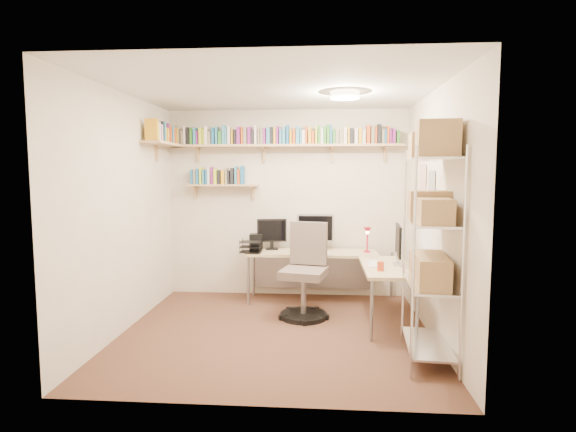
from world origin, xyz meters
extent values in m
plane|color=#3F2B1B|center=(0.00, 0.00, 0.00)|extent=(3.20, 3.20, 0.00)
cube|color=beige|center=(0.00, 1.50, 1.25)|extent=(3.20, 0.04, 2.50)
cube|color=beige|center=(-1.60, 0.00, 1.25)|extent=(0.04, 3.00, 2.50)
cube|color=beige|center=(1.60, 0.00, 1.25)|extent=(0.04, 3.00, 2.50)
cube|color=beige|center=(0.00, -1.50, 1.25)|extent=(3.20, 0.04, 2.50)
cube|color=silver|center=(0.00, 0.00, 2.50)|extent=(3.20, 3.00, 0.04)
cube|color=white|center=(1.59, 0.55, 1.55)|extent=(0.01, 0.30, 0.42)
cube|color=silver|center=(1.59, 0.15, 1.50)|extent=(0.01, 0.28, 0.38)
cylinder|color=#FFEAC6|center=(0.70, 0.20, 2.46)|extent=(0.30, 0.30, 0.06)
cube|color=tan|center=(0.00, 1.38, 2.02)|extent=(3.05, 0.25, 0.03)
cube|color=tan|center=(-1.48, 0.95, 2.02)|extent=(0.25, 1.00, 0.03)
cube|color=tan|center=(-0.85, 1.40, 1.50)|extent=(0.95, 0.20, 0.02)
cube|color=tan|center=(-1.20, 1.44, 1.95)|extent=(0.03, 0.20, 0.20)
cube|color=tan|center=(-0.30, 1.44, 1.95)|extent=(0.03, 0.20, 0.20)
cube|color=tan|center=(0.60, 1.44, 1.95)|extent=(0.03, 0.20, 0.20)
cube|color=tan|center=(1.30, 1.44, 1.95)|extent=(0.03, 0.20, 0.20)
cube|color=#C7DA28|center=(-1.46, 1.38, 2.16)|extent=(0.03, 0.13, 0.25)
cube|color=#7D745B|center=(-1.42, 1.38, 2.13)|extent=(0.04, 0.11, 0.19)
cube|color=#7D745B|center=(-1.37, 1.38, 2.13)|extent=(0.03, 0.14, 0.18)
cube|color=silver|center=(-1.34, 1.38, 2.15)|extent=(0.02, 0.14, 0.24)
cube|color=black|center=(-1.29, 1.38, 2.15)|extent=(0.04, 0.12, 0.23)
cube|color=#317A28|center=(-1.25, 1.38, 2.15)|extent=(0.03, 0.15, 0.22)
cube|color=teal|center=(-1.20, 1.38, 2.15)|extent=(0.03, 0.15, 0.22)
cube|color=#7C2175|center=(-1.17, 1.38, 2.13)|extent=(0.02, 0.12, 0.18)
cube|color=#C7DA28|center=(-1.13, 1.38, 2.14)|extent=(0.04, 0.15, 0.22)
cube|color=#C7DA28|center=(-1.08, 1.38, 2.14)|extent=(0.02, 0.12, 0.20)
cube|color=silver|center=(-1.05, 1.38, 2.15)|extent=(0.04, 0.14, 0.24)
cube|color=#7D745B|center=(-1.01, 1.38, 2.12)|extent=(0.04, 0.14, 0.17)
cube|color=#1D5E96|center=(-0.96, 1.38, 2.15)|extent=(0.03, 0.14, 0.22)
cube|color=teal|center=(-0.91, 1.38, 2.15)|extent=(0.03, 0.13, 0.23)
cube|color=#317A28|center=(-0.87, 1.38, 2.12)|extent=(0.04, 0.12, 0.17)
cube|color=teal|center=(-0.82, 1.38, 2.16)|extent=(0.03, 0.14, 0.25)
cube|color=teal|center=(-0.79, 1.38, 2.15)|extent=(0.02, 0.15, 0.23)
cube|color=silver|center=(-0.75, 1.38, 2.15)|extent=(0.03, 0.14, 0.24)
cube|color=gold|center=(-0.70, 1.38, 2.13)|extent=(0.02, 0.13, 0.19)
cube|color=black|center=(-0.67, 1.38, 2.13)|extent=(0.03, 0.15, 0.19)
cube|color=#7C2175|center=(-0.62, 1.38, 2.15)|extent=(0.04, 0.15, 0.23)
cube|color=#C8491A|center=(-0.57, 1.38, 2.15)|extent=(0.02, 0.14, 0.23)
cube|color=#7D745B|center=(-0.53, 1.38, 2.14)|extent=(0.04, 0.12, 0.22)
cube|color=#7C2175|center=(-0.48, 1.38, 2.15)|extent=(0.04, 0.12, 0.23)
cube|color=black|center=(-0.43, 1.38, 2.12)|extent=(0.04, 0.14, 0.18)
cube|color=silver|center=(-0.39, 1.38, 2.16)|extent=(0.03, 0.13, 0.25)
cube|color=#7D745B|center=(-0.35, 1.38, 2.14)|extent=(0.03, 0.12, 0.21)
cube|color=#7D745B|center=(-0.31, 1.38, 2.14)|extent=(0.03, 0.12, 0.21)
cube|color=#7C2175|center=(-0.28, 1.38, 2.14)|extent=(0.03, 0.14, 0.21)
cube|color=teal|center=(-0.23, 1.38, 2.14)|extent=(0.04, 0.14, 0.22)
cube|color=black|center=(-0.18, 1.38, 2.15)|extent=(0.04, 0.12, 0.22)
cube|color=gold|center=(-0.14, 1.38, 2.14)|extent=(0.03, 0.14, 0.22)
cube|color=#7C2175|center=(-0.11, 1.38, 2.15)|extent=(0.03, 0.14, 0.24)
cube|color=teal|center=(-0.07, 1.38, 2.13)|extent=(0.03, 0.14, 0.19)
cube|color=teal|center=(-0.02, 1.38, 2.15)|extent=(0.04, 0.14, 0.23)
cube|color=#1D5E96|center=(0.02, 1.38, 2.16)|extent=(0.03, 0.13, 0.25)
cube|color=gold|center=(0.07, 1.38, 2.13)|extent=(0.03, 0.14, 0.18)
cube|color=#C8491A|center=(0.11, 1.38, 2.13)|extent=(0.04, 0.12, 0.20)
cube|color=teal|center=(0.16, 1.38, 2.15)|extent=(0.04, 0.14, 0.23)
cube|color=teal|center=(0.20, 1.38, 2.13)|extent=(0.02, 0.14, 0.20)
cube|color=silver|center=(0.23, 1.38, 2.13)|extent=(0.04, 0.14, 0.18)
cube|color=#C8491A|center=(0.27, 1.38, 2.15)|extent=(0.02, 0.14, 0.24)
cube|color=gold|center=(0.31, 1.38, 2.14)|extent=(0.04, 0.12, 0.22)
cube|color=#C8491A|center=(0.35, 1.38, 2.12)|extent=(0.03, 0.11, 0.17)
cube|color=#C7DA28|center=(0.40, 1.38, 2.15)|extent=(0.02, 0.13, 0.23)
cube|color=#317A28|center=(0.44, 1.38, 2.15)|extent=(0.03, 0.11, 0.23)
cube|color=silver|center=(0.47, 1.38, 2.14)|extent=(0.03, 0.13, 0.20)
cube|color=#317A28|center=(0.51, 1.38, 2.15)|extent=(0.04, 0.13, 0.23)
cube|color=#317A28|center=(0.55, 1.38, 2.16)|extent=(0.03, 0.12, 0.25)
cube|color=#1D5E96|center=(0.59, 1.38, 2.16)|extent=(0.02, 0.13, 0.25)
cube|color=#317A28|center=(0.63, 1.38, 2.13)|extent=(0.04, 0.12, 0.19)
cube|color=#7D745B|center=(0.67, 1.38, 2.13)|extent=(0.04, 0.14, 0.18)
cube|color=#7D745B|center=(0.72, 1.38, 2.12)|extent=(0.04, 0.14, 0.18)
cube|color=silver|center=(0.77, 1.38, 2.14)|extent=(0.04, 0.12, 0.21)
cube|color=gold|center=(0.81, 1.38, 2.15)|extent=(0.02, 0.14, 0.22)
cube|color=black|center=(0.85, 1.38, 2.14)|extent=(0.04, 0.13, 0.20)
cube|color=silver|center=(0.91, 1.38, 2.14)|extent=(0.04, 0.13, 0.20)
cube|color=gold|center=(0.96, 1.38, 2.13)|extent=(0.04, 0.13, 0.20)
cube|color=silver|center=(1.01, 1.38, 2.12)|extent=(0.04, 0.11, 0.17)
cube|color=#C8491A|center=(1.06, 1.38, 2.15)|extent=(0.04, 0.12, 0.24)
cube|color=#7D745B|center=(1.12, 1.38, 2.15)|extent=(0.04, 0.14, 0.23)
cube|color=#C8491A|center=(1.16, 1.38, 2.15)|extent=(0.02, 0.12, 0.22)
cube|color=black|center=(1.20, 1.38, 2.16)|extent=(0.04, 0.13, 0.25)
cube|color=#7D745B|center=(1.25, 1.38, 2.13)|extent=(0.03, 0.13, 0.19)
cube|color=#1D5E96|center=(1.28, 1.38, 2.13)|extent=(0.02, 0.13, 0.19)
cube|color=#C8491A|center=(1.31, 1.38, 2.15)|extent=(0.03, 0.12, 0.22)
cube|color=#7C2175|center=(1.35, 1.38, 2.13)|extent=(0.02, 0.14, 0.19)
cube|color=#7C2175|center=(1.39, 1.38, 2.13)|extent=(0.04, 0.13, 0.19)
cube|color=#317A28|center=(1.44, 1.38, 2.12)|extent=(0.03, 0.13, 0.17)
cube|color=gold|center=(-1.48, 0.52, 2.16)|extent=(0.15, 0.04, 0.25)
cube|color=#C7DA28|center=(-1.48, 0.57, 2.14)|extent=(0.14, 0.03, 0.20)
cube|color=#7D745B|center=(-1.48, 0.60, 2.12)|extent=(0.12, 0.02, 0.17)
cube|color=silver|center=(-1.48, 0.64, 2.15)|extent=(0.12, 0.04, 0.22)
cube|color=#7C2175|center=(-1.48, 0.68, 2.13)|extent=(0.12, 0.02, 0.19)
cube|color=silver|center=(-1.48, 0.72, 2.14)|extent=(0.12, 0.04, 0.20)
cube|color=black|center=(-1.48, 0.76, 2.16)|extent=(0.11, 0.03, 0.24)
cube|color=teal|center=(-1.48, 0.80, 2.16)|extent=(0.14, 0.03, 0.24)
cube|color=gold|center=(-1.48, 0.84, 2.12)|extent=(0.13, 0.04, 0.18)
cube|color=gold|center=(-1.48, 0.89, 2.12)|extent=(0.15, 0.04, 0.18)
cube|color=#7C2175|center=(-1.48, 0.93, 2.15)|extent=(0.13, 0.03, 0.24)
cube|color=#C8491A|center=(-1.48, 0.98, 2.14)|extent=(0.15, 0.04, 0.22)
cube|color=black|center=(-1.48, 1.03, 2.13)|extent=(0.13, 0.04, 0.19)
cube|color=teal|center=(-1.48, 1.06, 2.14)|extent=(0.15, 0.03, 0.21)
cube|color=#7D745B|center=(-1.48, 1.11, 2.15)|extent=(0.14, 0.03, 0.23)
cube|color=#C7DA28|center=(-1.48, 1.14, 2.14)|extent=(0.12, 0.02, 0.21)
cube|color=#C8491A|center=(-1.48, 1.17, 2.13)|extent=(0.15, 0.02, 0.19)
cube|color=#1D5E96|center=(-1.48, 1.20, 2.13)|extent=(0.11, 0.04, 0.19)
cube|color=gold|center=(-1.48, 1.25, 2.14)|extent=(0.14, 0.03, 0.21)
cube|color=#7D745B|center=(-1.48, 1.28, 2.16)|extent=(0.14, 0.04, 0.25)
cube|color=#7C2175|center=(-1.48, 1.32, 2.14)|extent=(0.12, 0.03, 0.21)
cube|color=black|center=(-1.48, 1.36, 2.13)|extent=(0.15, 0.04, 0.19)
cube|color=#1D5E96|center=(-1.26, 1.40, 1.61)|extent=(0.03, 0.12, 0.20)
cube|color=#7D745B|center=(-1.22, 1.40, 1.61)|extent=(0.03, 0.12, 0.20)
cube|color=#1D5E96|center=(-1.18, 1.40, 1.61)|extent=(0.04, 0.13, 0.20)
cube|color=#C7DA28|center=(-1.14, 1.40, 1.62)|extent=(0.03, 0.14, 0.22)
cube|color=teal|center=(-1.10, 1.40, 1.61)|extent=(0.03, 0.15, 0.19)
cube|color=#1D5E96|center=(-1.06, 1.40, 1.61)|extent=(0.03, 0.15, 0.19)
cube|color=silver|center=(-1.03, 1.40, 1.63)|extent=(0.03, 0.12, 0.24)
cube|color=#7C2175|center=(-0.99, 1.40, 1.63)|extent=(0.03, 0.13, 0.23)
cube|color=#C7DA28|center=(-0.94, 1.40, 1.62)|extent=(0.04, 0.11, 0.21)
cube|color=black|center=(-0.89, 1.40, 1.61)|extent=(0.03, 0.15, 0.19)
cube|color=gold|center=(-0.84, 1.40, 1.61)|extent=(0.04, 0.13, 0.19)
cube|color=#7D745B|center=(-0.80, 1.40, 1.62)|extent=(0.03, 0.13, 0.22)
cube|color=black|center=(-0.76, 1.40, 1.60)|extent=(0.03, 0.14, 0.18)
cube|color=black|center=(-0.72, 1.40, 1.62)|extent=(0.04, 0.14, 0.22)
cube|color=teal|center=(-0.67, 1.40, 1.63)|extent=(0.03, 0.12, 0.24)
cube|color=#C8491A|center=(-0.63, 1.40, 1.61)|extent=(0.03, 0.13, 0.20)
cube|color=#1D5E96|center=(-0.58, 1.40, 1.64)|extent=(0.04, 0.14, 0.25)
cube|color=tan|center=(0.35, 1.18, 0.64)|extent=(1.68, 0.53, 0.04)
cube|color=tan|center=(1.19, 0.36, 0.64)|extent=(0.53, 1.15, 0.04)
cylinder|color=gray|center=(-0.45, 0.96, 0.31)|extent=(0.04, 0.04, 0.62)
cylinder|color=gray|center=(-0.45, 1.40, 0.31)|extent=(0.04, 0.04, 0.62)
cylinder|color=gray|center=(1.41, 1.40, 0.31)|extent=(0.04, 0.04, 0.62)
cylinder|color=gray|center=(0.97, -0.17, 0.31)|extent=(0.04, 0.04, 0.62)
cylinder|color=gray|center=(1.41, -0.17, 0.31)|extent=(0.04, 0.04, 0.62)
cube|color=gray|center=(0.35, 1.41, 0.35)|extent=(1.59, 0.02, 0.49)
cube|color=silver|center=(0.39, 1.29, 0.95)|extent=(0.49, 0.03, 0.37)
cube|color=black|center=(0.39, 1.27, 0.95)|extent=(0.44, 0.00, 0.32)
cube|color=black|center=(-0.18, 1.29, 0.91)|extent=(0.39, 0.03, 0.30)
cube|color=black|center=(1.31, 0.40, 0.93)|extent=(0.03, 0.51, 0.34)
cube|color=silver|center=(1.30, 0.40, 0.93)|extent=(0.00, 0.46, 0.29)
cube|color=white|center=(0.39, 1.02, 0.66)|extent=(0.37, 0.11, 0.01)
cube|color=white|center=(1.06, 0.40, 0.66)|extent=(0.11, 0.35, 0.01)
cylinder|color=#B10F2C|center=(1.06, 1.18, 0.66)|extent=(0.09, 0.09, 0.02)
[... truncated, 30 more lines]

